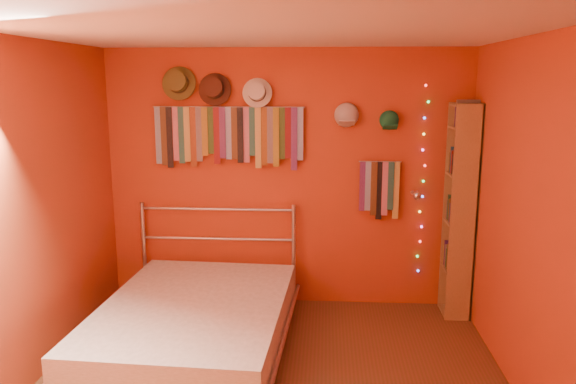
% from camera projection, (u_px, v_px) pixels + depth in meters
% --- Properties ---
extents(back_wall, '(3.50, 0.02, 2.50)m').
position_uv_depth(back_wall, '(287.00, 179.00, 5.46)').
color(back_wall, '#A62A1A').
rests_on(back_wall, ground).
extents(right_wall, '(0.02, 3.50, 2.50)m').
position_uv_depth(right_wall, '(537.00, 230.00, 3.63)').
color(right_wall, '#A62A1A').
rests_on(right_wall, ground).
extents(left_wall, '(0.02, 3.50, 2.50)m').
position_uv_depth(left_wall, '(16.00, 220.00, 3.87)').
color(left_wall, '#A62A1A').
rests_on(left_wall, ground).
extents(ceiling, '(3.50, 3.50, 0.02)m').
position_uv_depth(ceiling, '(267.00, 31.00, 3.50)').
color(ceiling, white).
rests_on(ceiling, back_wall).
extents(tie_rack, '(1.45, 0.03, 0.60)m').
position_uv_depth(tie_rack, '(228.00, 134.00, 5.35)').
color(tie_rack, '#B7B7BC').
rests_on(tie_rack, back_wall).
extents(small_tie_rack, '(0.40, 0.03, 0.57)m').
position_uv_depth(small_tie_rack, '(380.00, 187.00, 5.35)').
color(small_tie_rack, '#B7B7BC').
rests_on(small_tie_rack, back_wall).
extents(fedora_olive, '(0.32, 0.17, 0.32)m').
position_uv_depth(fedora_olive, '(178.00, 82.00, 5.25)').
color(fedora_olive, brown).
rests_on(fedora_olive, back_wall).
extents(fedora_brown, '(0.31, 0.17, 0.30)m').
position_uv_depth(fedora_brown, '(214.00, 89.00, 5.24)').
color(fedora_brown, '#472419').
rests_on(fedora_brown, back_wall).
extents(fedora_white, '(0.28, 0.15, 0.28)m').
position_uv_depth(fedora_white, '(257.00, 92.00, 5.22)').
color(fedora_white, silver).
rests_on(fedora_white, back_wall).
extents(cap_white, '(0.20, 0.26, 0.20)m').
position_uv_depth(cap_white, '(346.00, 115.00, 5.25)').
color(cap_white, silver).
rests_on(cap_white, back_wall).
extents(cap_green, '(0.18, 0.23, 0.18)m').
position_uv_depth(cap_green, '(389.00, 120.00, 5.23)').
color(cap_green, '#197245').
rests_on(cap_green, back_wall).
extents(fairy_lights, '(0.06, 0.02, 1.82)m').
position_uv_depth(fairy_lights, '(422.00, 181.00, 5.33)').
color(fairy_lights, '#FF3333').
rests_on(fairy_lights, back_wall).
extents(reading_lamp, '(0.07, 0.31, 0.09)m').
position_uv_depth(reading_lamp, '(416.00, 195.00, 5.16)').
color(reading_lamp, '#B7B7BC').
rests_on(reading_lamp, back_wall).
extents(bookshelf, '(0.25, 0.34, 2.00)m').
position_uv_depth(bookshelf, '(464.00, 210.00, 5.18)').
color(bookshelf, olive).
rests_on(bookshelf, ground).
extents(bed, '(1.63, 2.13, 1.02)m').
position_uv_depth(bed, '(194.00, 325.00, 4.57)').
color(bed, '#B7B7BC').
rests_on(bed, ground).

